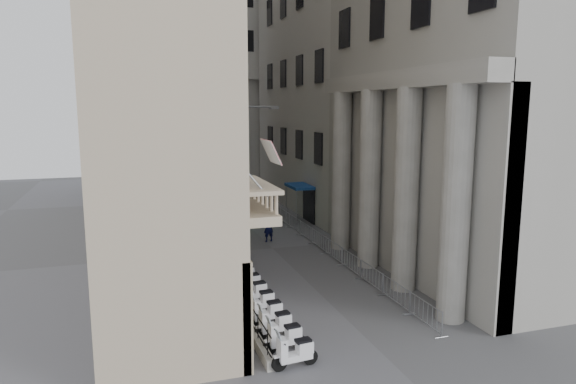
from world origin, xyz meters
name	(u,v)px	position (x,y,z in m)	size (l,w,h in m)	color
far_building	(203,54)	(0.00, 48.00, 15.00)	(22.00, 10.00, 30.00)	#B0ADA6
iron_fence	(209,259)	(-4.30, 18.00, 0.00)	(0.30, 28.00, 1.40)	black
blue_awning	(299,222)	(4.15, 26.00, 0.00)	(1.60, 3.00, 3.00)	navy
flag	(272,358)	(-4.00, 5.00, 0.00)	(1.00, 1.40, 8.20)	#9E0C11
scooter_0	(295,368)	(-3.41, 4.05, 0.00)	(0.56, 1.40, 1.50)	white
scooter_1	(285,352)	(-3.41, 5.31, 0.00)	(0.56, 1.40, 1.50)	white
scooter_2	(276,337)	(-3.41, 6.57, 0.00)	(0.56, 1.40, 1.50)	white
scooter_3	(267,325)	(-3.41, 7.83, 0.00)	(0.56, 1.40, 1.50)	white
scooter_4	(260,313)	(-3.41, 9.09, 0.00)	(0.56, 1.40, 1.50)	white
scooter_5	(253,303)	(-3.41, 10.35, 0.00)	(0.56, 1.40, 1.50)	white
scooter_6	(247,294)	(-3.41, 11.61, 0.00)	(0.56, 1.40, 1.50)	white
scooter_7	(242,286)	(-3.41, 12.87, 0.00)	(0.56, 1.40, 1.50)	white
scooter_8	(237,278)	(-3.41, 14.12, 0.00)	(0.56, 1.40, 1.50)	white
scooter_9	(232,271)	(-3.41, 15.38, 0.00)	(0.56, 1.40, 1.50)	white
scooter_10	(228,264)	(-3.41, 16.64, 0.00)	(0.56, 1.40, 1.50)	white
scooter_11	(224,258)	(-3.41, 17.90, 0.00)	(0.56, 1.40, 1.50)	white
barrier_0	(425,326)	(2.86, 5.75, 0.00)	(0.60, 2.40, 1.10)	#9C9EA3
barrier_1	(395,304)	(2.86, 8.25, 0.00)	(0.60, 2.40, 1.10)	#9C9EA3
barrier_2	(371,287)	(2.86, 10.75, 0.00)	(0.60, 2.40, 1.10)	#9C9EA3
barrier_3	(351,272)	(2.86, 13.25, 0.00)	(0.60, 2.40, 1.10)	#9C9EA3
barrier_4	(334,259)	(2.86, 15.75, 0.00)	(0.60, 2.40, 1.10)	#9C9EA3
barrier_5	(319,249)	(2.86, 18.25, 0.00)	(0.60, 2.40, 1.10)	#9C9EA3
barrier_6	(306,239)	(2.86, 20.75, 0.00)	(0.60, 2.40, 1.10)	#9C9EA3
barrier_7	(295,231)	(2.86, 23.25, 0.00)	(0.60, 2.40, 1.10)	#9C9EA3
barrier_8	(285,224)	(2.86, 25.75, 0.00)	(0.60, 2.40, 1.10)	#9C9EA3
security_tent	(227,183)	(-1.20, 28.18, 3.12)	(4.59, 4.59, 3.73)	white
street_lamp	(241,168)	(-2.31, 17.73, 5.51)	(2.94, 0.81, 9.14)	gray
info_kiosk	(219,220)	(-2.49, 24.79, 0.87)	(0.49, 0.85, 1.72)	black
pedestrian_a	(269,227)	(0.23, 20.97, 1.01)	(0.73, 0.48, 2.01)	#0E1139
pedestrian_b	(254,194)	(2.78, 35.58, 0.82)	(0.80, 0.62, 1.64)	black
pedestrian_c	(226,205)	(-0.98, 30.25, 0.95)	(0.92, 0.60, 1.89)	black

